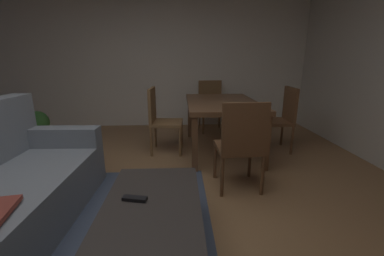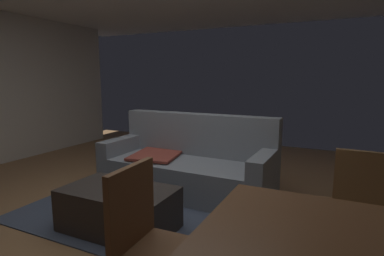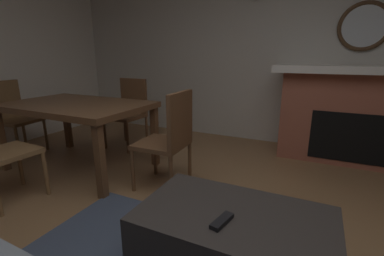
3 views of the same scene
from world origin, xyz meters
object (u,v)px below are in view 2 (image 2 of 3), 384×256
object	(u,v)px
couch	(188,165)
small_dog	(78,191)
dining_chair_west	(148,235)
dining_chair_north	(366,214)
ottoman_coffee_table	(119,209)
tv_remote	(129,184)

from	to	relation	value
couch	small_dog	world-z (taller)	couch
dining_chair_west	dining_chair_north	world-z (taller)	same
dining_chair_west	small_dog	xyz separation A→B (m)	(-1.66, 1.06, -0.37)
couch	dining_chair_west	size ratio (longest dim) A/B	2.32
couch	dining_chair_north	bearing A→B (deg)	-30.44
ottoman_coffee_table	dining_chair_west	xyz separation A→B (m)	(0.85, -0.78, 0.32)
tv_remote	ottoman_coffee_table	bearing A→B (deg)	-94.18
dining_chair_west	small_dog	distance (m)	2.01
couch	dining_chair_west	xyz separation A→B (m)	(0.72, -1.99, 0.19)
tv_remote	dining_chair_west	xyz separation A→B (m)	(0.82, -0.90, 0.10)
ottoman_coffee_table	tv_remote	size ratio (longest dim) A/B	6.53
ottoman_coffee_table	small_dog	distance (m)	0.86
couch	small_dog	bearing A→B (deg)	-135.34
tv_remote	dining_chair_west	world-z (taller)	dining_chair_west
couch	small_dog	distance (m)	1.34
ottoman_coffee_table	tv_remote	bearing A→B (deg)	73.61
couch	dining_chair_north	world-z (taller)	couch
dining_chair_north	ottoman_coffee_table	bearing A→B (deg)	-177.17
dining_chair_north	small_dog	distance (m)	2.86
small_dog	ottoman_coffee_table	bearing A→B (deg)	-18.86
couch	dining_chair_north	distance (m)	2.20
ottoman_coffee_table	dining_chair_north	bearing A→B (deg)	2.83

